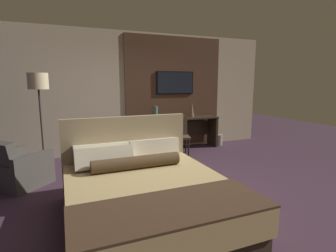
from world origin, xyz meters
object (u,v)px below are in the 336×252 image
vase_tall (192,109)px  waste_bin (218,140)px  vase_short (156,112)px  book (177,117)px  tv (175,83)px  armchair_by_window (19,169)px  bed (146,195)px  desk_chair (179,132)px  desk (178,127)px  floor_lamp (39,90)px

vase_tall → waste_bin: vase_tall is taller
vase_short → book: (0.54, -0.09, -0.13)m
tv → vase_tall: tv is taller
armchair_by_window → vase_tall: bearing=-113.9°
vase_tall → tv: bearing=163.3°
vase_short → waste_bin: bearing=-4.5°
tv → vase_tall: bearing=-16.7°
vase_tall → bed: bearing=-125.8°
bed → desk_chair: size_ratio=2.50×
desk → vase_short: 0.69m
bed → book: bed is taller
vase_short → vase_tall: bearing=-0.1°
desk_chair → book: (0.17, 0.46, 0.29)m
floor_lamp → book: 3.14m
armchair_by_window → tv: bearing=-109.9°
desk_chair → book: desk_chair is taller
desk_chair → book: 0.57m
tv → vase_short: size_ratio=3.34×
waste_bin → bed: bearing=-135.1°
bed → desk: 3.49m
vase_tall → waste_bin: size_ratio=1.32×
desk_chair → armchair_by_window: size_ratio=0.85×
tv → floor_lamp: bearing=-163.3°
bed → waste_bin: (2.93, 2.92, -0.17)m
vase_tall → vase_short: bearing=179.9°
desk_chair → bed: bearing=-106.6°
bed → floor_lamp: bearing=118.1°
desk → waste_bin: bearing=-3.3°
bed → floor_lamp: size_ratio=1.20×
tv → desk: bearing=-90.0°
armchair_by_window → floor_lamp: floor_lamp is taller
desk → armchair_by_window: size_ratio=1.98×
armchair_by_window → vase_tall: (3.76, 1.28, 0.70)m
desk → desk_chair: size_ratio=2.32×
tv → floor_lamp: 3.13m
vase_tall → desk_chair: bearing=-138.3°
desk_chair → armchair_by_window: (-3.14, -0.74, -0.24)m
bed → waste_bin: size_ratio=7.73×
tv → waste_bin: 1.90m
armchair_by_window → desk: bearing=-112.7°
desk → book: bearing=-143.7°
desk_chair → vase_short: bearing=139.4°
desk_chair → waste_bin: desk_chair is taller
armchair_by_window → book: bearing=-112.9°
vase_short → book: bearing=-9.1°
desk_chair → armchair_by_window: bearing=-151.1°
tv → waste_bin: size_ratio=3.52×
bed → desk: bed is taller
desk → tv: tv is taller
floor_lamp → waste_bin: bearing=8.8°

